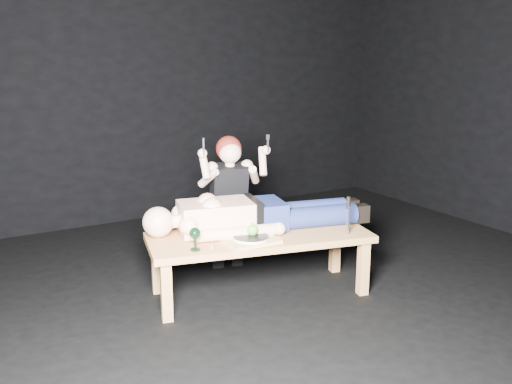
% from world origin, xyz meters
% --- Properties ---
extents(ground, '(5.00, 5.00, 0.00)m').
position_xyz_m(ground, '(0.00, 0.00, 0.00)').
color(ground, black).
rests_on(ground, ground).
extents(back_wall, '(5.00, 0.00, 5.00)m').
position_xyz_m(back_wall, '(0.00, 2.50, 1.50)').
color(back_wall, black).
rests_on(back_wall, ground).
extents(table, '(1.67, 0.93, 0.45)m').
position_xyz_m(table, '(-0.34, 0.19, 0.23)').
color(table, '#C18446').
rests_on(table, ground).
extents(lying_man, '(1.72, 0.86, 0.28)m').
position_xyz_m(lying_man, '(-0.26, 0.31, 0.59)').
color(lying_man, beige).
rests_on(lying_man, table).
extents(kneeling_woman, '(0.73, 0.78, 1.12)m').
position_xyz_m(kneeling_woman, '(-0.30, 0.78, 0.56)').
color(kneeling_woman, black).
rests_on(kneeling_woman, ground).
extents(serving_tray, '(0.36, 0.27, 0.02)m').
position_xyz_m(serving_tray, '(-0.48, 0.07, 0.46)').
color(serving_tray, tan).
rests_on(serving_tray, table).
extents(plate, '(0.24, 0.24, 0.02)m').
position_xyz_m(plate, '(-0.48, 0.07, 0.48)').
color(plate, white).
rests_on(plate, serving_tray).
extents(apple, '(0.08, 0.08, 0.08)m').
position_xyz_m(apple, '(-0.46, 0.08, 0.53)').
color(apple, '#47A125').
rests_on(apple, plate).
extents(goblet, '(0.09, 0.09, 0.15)m').
position_xyz_m(goblet, '(-0.88, 0.11, 0.53)').
color(goblet, black).
rests_on(goblet, table).
extents(fork_flat, '(0.09, 0.16, 0.01)m').
position_xyz_m(fork_flat, '(-0.75, 0.12, 0.45)').
color(fork_flat, '#B2B2B7').
rests_on(fork_flat, table).
extents(knife_flat, '(0.10, 0.15, 0.01)m').
position_xyz_m(knife_flat, '(-0.28, -0.01, 0.45)').
color(knife_flat, '#B2B2B7').
rests_on(knife_flat, table).
extents(spoon_flat, '(0.11, 0.14, 0.01)m').
position_xyz_m(spoon_flat, '(-0.38, 0.11, 0.45)').
color(spoon_flat, '#B2B2B7').
rests_on(spoon_flat, table).
extents(carving_knife, '(0.04, 0.05, 0.28)m').
position_xyz_m(carving_knife, '(0.20, -0.12, 0.59)').
color(carving_knife, '#B2B2B7').
rests_on(carving_knife, table).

